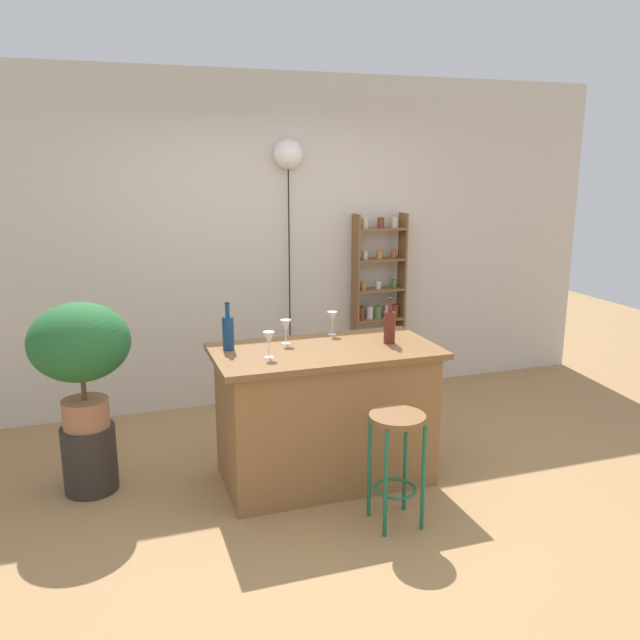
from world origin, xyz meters
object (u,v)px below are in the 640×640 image
object	(u,v)px
potted_plant	(80,348)
spice_shelf	(378,308)
wine_glass_right	(269,339)
bottle_olive_oil	(228,332)
wine_glass_left	(286,327)
pendant_globe_light	(288,157)
plant_stool	(90,458)
wine_glass_center	(332,318)
bar_stool	(397,444)
bottle_soda_blue	(390,326)

from	to	relation	value
potted_plant	spice_shelf	bearing A→B (deg)	24.89
potted_plant	wine_glass_right	size ratio (longest dim) A/B	4.92
bottle_olive_oil	wine_glass_left	distance (m)	0.38
spice_shelf	pendant_globe_light	bearing A→B (deg)	177.02
spice_shelf	bottle_olive_oil	distance (m)	2.12
spice_shelf	wine_glass_left	size ratio (longest dim) A/B	9.96
plant_stool	potted_plant	bearing A→B (deg)	0.00
wine_glass_left	wine_glass_center	bearing A→B (deg)	18.68
wine_glass_center	pendant_globe_light	distance (m)	1.65
potted_plant	plant_stool	bearing A→B (deg)	180.00
plant_stool	pendant_globe_light	size ratio (longest dim) A/B	0.19
wine_glass_right	pendant_globe_light	distance (m)	2.05
wine_glass_center	wine_glass_right	distance (m)	0.67
wine_glass_right	spice_shelf	bearing A→B (deg)	48.02
potted_plant	wine_glass_center	xyz separation A→B (m)	(1.65, -0.03, 0.07)
bar_stool	spice_shelf	bearing A→B (deg)	69.07
wine_glass_left	wine_glass_center	xyz separation A→B (m)	(0.37, 0.12, 0.00)
spice_shelf	bottle_soda_blue	size ratio (longest dim) A/B	5.36
bottle_olive_oil	wine_glass_right	xyz separation A→B (m)	(0.20, -0.25, -0.00)
potted_plant	bottle_olive_oil	distance (m)	0.91
bar_stool	wine_glass_center	size ratio (longest dim) A/B	4.13
potted_plant	pendant_globe_light	xyz separation A→B (m)	(1.70, 1.21, 1.16)
plant_stool	bottle_olive_oil	distance (m)	1.22
plant_stool	bottle_olive_oil	bearing A→B (deg)	-10.46
bottle_olive_oil	wine_glass_center	world-z (taller)	bottle_olive_oil
plant_stool	wine_glass_center	world-z (taller)	wine_glass_center
spice_shelf	plant_stool	bearing A→B (deg)	-155.11
wine_glass_right	pendant_globe_light	xyz separation A→B (m)	(0.60, 1.63, 1.09)
spice_shelf	bottle_soda_blue	distance (m)	1.64
bottle_soda_blue	wine_glass_right	distance (m)	0.84
bar_stool	spice_shelf	size ratio (longest dim) A/B	0.41
spice_shelf	bottle_olive_oil	xyz separation A→B (m)	(-1.63, -1.34, 0.24)
wine_glass_left	pendant_globe_light	xyz separation A→B (m)	(0.42, 1.36, 1.09)
bottle_soda_blue	wine_glass_left	bearing A→B (deg)	163.29
spice_shelf	pendant_globe_light	world-z (taller)	pendant_globe_light
bar_stool	bottle_olive_oil	size ratio (longest dim) A/B	2.17
bottle_soda_blue	pendant_globe_light	xyz separation A→B (m)	(-0.24, 1.56, 1.09)
bar_stool	wine_glass_center	xyz separation A→B (m)	(-0.05, 0.97, 0.52)
bottle_olive_oil	bottle_soda_blue	size ratio (longest dim) A/B	1.02
wine_glass_left	wine_glass_right	distance (m)	0.32
spice_shelf	pendant_globe_light	xyz separation A→B (m)	(-0.83, 0.04, 1.33)
bottle_soda_blue	bottle_olive_oil	bearing A→B (deg)	170.09
potted_plant	wine_glass_left	size ratio (longest dim) A/B	4.92
bottle_olive_oil	pendant_globe_light	distance (m)	1.93
bar_stool	wine_glass_right	bearing A→B (deg)	135.78
bottle_olive_oil	bar_stool	bearing A→B (deg)	-46.14
wine_glass_left	plant_stool	bearing A→B (deg)	173.31
pendant_globe_light	bottle_olive_oil	bearing A→B (deg)	-120.22
spice_shelf	plant_stool	world-z (taller)	spice_shelf
bottle_soda_blue	pendant_globe_light	world-z (taller)	pendant_globe_light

